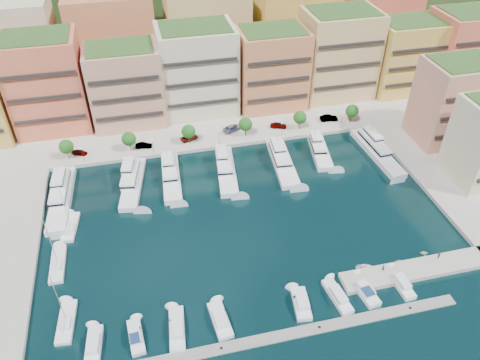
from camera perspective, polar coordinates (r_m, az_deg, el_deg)
The scene contains 58 objects.
ground at distance 106.42m, azimuth 0.80°, elevation -5.14°, with size 400.00×400.00×0.00m, color black.
north_quay at distance 156.38m, azimuth -4.80°, elevation 10.24°, with size 220.00×64.00×2.00m, color #9E998E.
hillside at distance 199.76m, azimuth -7.20°, elevation 16.49°, with size 240.00×40.00×58.00m, color #223516.
south_pontoon at distance 87.31m, azimuth 3.82°, elevation -18.72°, with size 72.00×2.20×0.35m, color gray.
finger_pier at distance 102.83m, azimuth 20.70°, elevation -10.35°, with size 32.00×5.00×2.00m, color #9E998E.
apartment_1 at distance 141.99m, azimuth -22.50°, elevation 10.84°, with size 20.00×16.50×26.80m.
apartment_2 at distance 138.93m, azimuth -13.78°, elevation 11.18°, with size 20.00×15.50×22.80m.
apartment_3 at distance 141.12m, azimuth -5.22°, elevation 13.25°, with size 22.00×16.50×25.80m.
apartment_4 at distance 144.15m, azimuth 3.83°, elevation 13.44°, with size 20.00×15.50×23.80m.
apartment_5 at distance 152.70m, azimuth 11.84°, elevation 14.81°, with size 22.00×16.50×26.80m.
apartment_6 at distance 161.98m, azimuth 19.39°, elevation 14.08°, with size 20.00×15.50×22.80m.
apartment_7 at distance 171.34m, azimuth 25.71°, elevation 14.14°, with size 22.00×16.50×24.80m.
apartment_east_a at distance 138.98m, azimuth 24.59°, elevation 8.72°, with size 18.00×14.50×22.80m.
backblock_0 at distance 163.40m, azimuth -25.87°, elevation 14.07°, with size 26.00×18.00×30.00m, color beige.
backblock_1 at distance 159.56m, azimuth -15.11°, elevation 16.01°, with size 26.00×18.00×30.00m, color #CC734C.
backblock_2 at distance 161.31m, azimuth -4.02°, elevation 17.43°, with size 26.00×18.00×30.00m, color tan.
backblock_3 at distance 168.47m, azimuth 6.60°, elevation 18.20°, with size 26.00×18.00×30.00m, color #BD9845.
backblock_4 at distance 180.40m, azimuth 16.14°, elevation 18.39°, with size 26.00×18.00×30.00m, color #DE714A.
tree_0 at distance 129.79m, azimuth -20.42°, elevation 3.82°, with size 3.80×3.80×5.65m.
tree_1 at distance 128.22m, azimuth -13.41°, elevation 4.89°, with size 3.80×3.80×5.65m.
tree_2 at distance 128.64m, azimuth -6.31°, elevation 5.90°, with size 3.80×3.80×5.65m.
tree_3 at distance 131.03m, azimuth 0.66°, elevation 6.80°, with size 3.80×3.80×5.65m.
tree_4 at distance 135.27m, azimuth 7.31°, elevation 7.57°, with size 3.80×3.80×5.65m.
tree_5 at distance 141.22m, azimuth 13.50°, elevation 8.18°, with size 3.80×3.80×5.65m.
lamppost_0 at distance 127.79m, azimuth -18.63°, elevation 3.19°, with size 0.30×0.30×4.20m.
lamppost_1 at distance 126.71m, azimuth -10.61°, elevation 4.38°, with size 0.30×0.30×4.20m.
lamppost_2 at distance 128.17m, azimuth -2.58°, elevation 5.49°, with size 0.30×0.30×4.20m.
lamppost_3 at distance 132.09m, azimuth 5.14°, elevation 6.45°, with size 0.30×0.30×4.20m.
lamppost_4 at distance 138.26m, azimuth 12.33°, elevation 7.24°, with size 0.30×0.30×4.20m.
yacht_0 at distance 119.54m, azimuth -20.95°, elevation -1.71°, with size 5.77×24.00×7.30m.
yacht_1 at distance 119.08m, azimuth -12.97°, elevation -0.10°, with size 7.74×20.35×7.30m.
yacht_2 at distance 119.23m, azimuth -8.44°, elevation 0.69°, with size 5.49×19.62×7.30m.
yacht_3 at distance 120.33m, azimuth -1.78°, elevation 1.54°, with size 6.79×20.50×7.30m.
yacht_4 at distance 123.42m, azimuth 5.11°, elevation 2.39°, with size 6.57×20.95×7.30m.
yacht_5 at distance 128.65m, azimuth 9.64°, elevation 3.67°, with size 6.76×16.21×7.30m.
yacht_6 at distance 132.26m, azimuth 16.20°, elevation 3.63°, with size 5.54×23.20×7.30m.
cruiser_0 at distance 89.38m, azimuth -17.40°, elevation -18.72°, with size 3.28×7.88×2.55m.
cruiser_1 at distance 88.51m, azimuth -12.56°, elevation -18.20°, with size 3.01×7.38×2.66m.
cruiser_2 at distance 88.26m, azimuth -7.69°, elevation -17.56°, with size 3.52×9.32×2.55m.
cruiser_3 at distance 88.66m, azimuth -2.43°, elevation -16.71°, with size 3.55×8.24×2.55m.
cruiser_5 at distance 91.43m, azimuth 7.47°, elevation -14.74°, with size 3.78×7.62×2.55m.
cruiser_6 at distance 93.58m, azimuth 11.80°, elevation -13.74°, with size 3.44×8.66×2.55m.
cruiser_7 at distance 95.57m, azimuth 14.96°, elevation -12.94°, with size 3.70×7.93×2.66m.
cruiser_8 at distance 98.79m, azimuth 19.02°, elevation -11.87°, with size 2.68×7.76×2.55m.
sailboat_1 at distance 104.01m, azimuth -21.32°, elevation -9.61°, with size 2.97×10.08×13.20m.
sailboat_0 at distance 94.03m, azimuth -20.40°, elevation -15.97°, with size 3.61×9.46×13.20m.
sailboat_2 at distance 111.22m, azimuth -19.94°, elevation -5.48°, with size 3.86×9.41×13.20m.
tender_3 at distance 106.42m, azimuth 21.53°, elevation -8.25°, with size 1.48×1.72×0.90m, color beige.
tender_1 at distance 103.07m, azimuth 18.82°, elevation -9.33°, with size 1.22×1.42×0.75m, color #C2B394.
tender_0 at distance 99.82m, azimuth 14.92°, elevation -10.26°, with size 2.48×3.48×0.72m, color white.
car_0 at distance 132.13m, azimuth -18.96°, elevation 3.21°, with size 1.58×3.92×1.34m, color gray.
car_1 at distance 130.27m, azimuth -11.66°, elevation 4.15°, with size 1.52×4.35×1.43m, color gray.
car_2 at distance 131.64m, azimuth -6.19°, elevation 5.16°, with size 2.31×5.01×1.39m, color gray.
car_3 at distance 134.85m, azimuth -0.95°, elevation 6.35°, with size 2.40×5.89×1.71m, color gray.
car_4 at distance 136.69m, azimuth 4.70°, elevation 6.67°, with size 1.88×4.67×1.59m, color gray.
car_5 at distance 142.04m, azimuth 10.78°, elevation 7.43°, with size 1.82×5.22×1.72m, color gray.
person_0 at distance 98.78m, azimuth 17.06°, elevation -10.21°, with size 0.58×0.38×1.59m, color #283451.
person_1 at distance 104.94m, azimuth 23.04°, elevation -8.48°, with size 0.79×0.62×1.62m, color brown.
Camera 1 is at (-19.35, -74.90, 73.08)m, focal length 35.00 mm.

